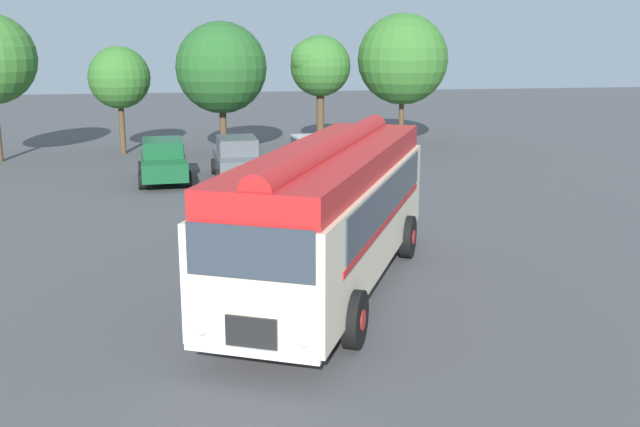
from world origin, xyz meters
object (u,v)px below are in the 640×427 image
(car_near_left, at_px, (163,160))
(car_mid_left, at_px, (238,158))
(vintage_bus, at_px, (331,208))
(car_mid_right, at_px, (315,157))

(car_near_left, xyz_separation_m, car_mid_left, (2.91, 0.14, 0.00))
(vintage_bus, relative_size, car_mid_right, 2.33)
(vintage_bus, height_order, car_near_left, vintage_bus)
(car_near_left, height_order, car_mid_right, same)
(car_near_left, distance_m, car_mid_right, 6.01)
(car_near_left, bearing_deg, vintage_bus, -72.72)
(car_mid_left, relative_size, car_mid_right, 0.98)
(vintage_bus, xyz_separation_m, car_mid_right, (1.78, 13.34, -1.05))
(car_near_left, relative_size, car_mid_right, 0.99)
(car_mid_right, bearing_deg, car_near_left, 177.60)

